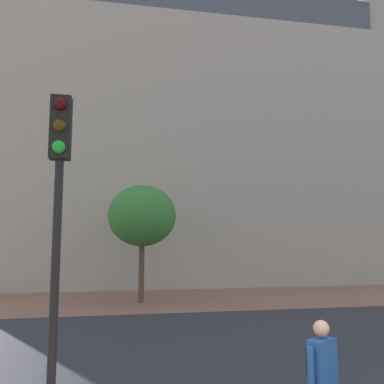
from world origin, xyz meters
TOP-DOWN VIEW (x-y plane):
  - ground_plane at (0.00, 10.00)m, footprint 120.00×120.00m
  - street_asphalt_strip at (0.00, 7.35)m, footprint 120.00×8.69m
  - landmark_building at (2.98, 26.24)m, footprint 28.19×15.71m
  - person_skater at (0.47, 1.35)m, footprint 0.55×0.41m
  - traffic_light_pole at (-3.12, 1.81)m, footprint 0.28×0.34m
  - tree_curb_far at (-1.21, 14.50)m, footprint 3.10×3.10m

SIDE VIEW (x-z plane):
  - ground_plane at x=0.00m, z-range 0.00..0.00m
  - street_asphalt_strip at x=0.00m, z-range 0.00..0.00m
  - person_skater at x=0.47m, z-range 0.10..1.83m
  - traffic_light_pole at x=-3.12m, z-range 0.95..5.80m
  - tree_curb_far at x=-1.21m, z-range 1.23..6.51m
  - landmark_building at x=2.98m, z-range -5.41..25.50m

